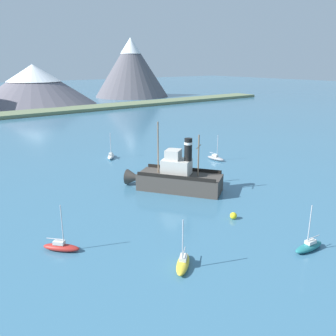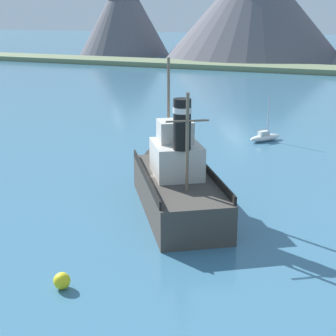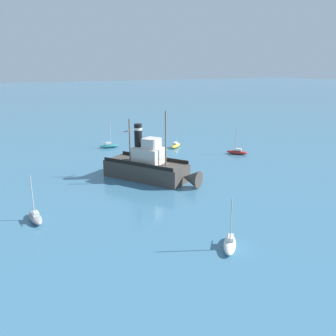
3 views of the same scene
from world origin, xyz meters
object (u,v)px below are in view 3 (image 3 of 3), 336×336
at_px(sailboat_white, 230,243).
at_px(mooring_buoy, 128,157).
at_px(old_tugboat, 149,167).
at_px(sailboat_red, 237,152).
at_px(sailboat_grey, 35,217).
at_px(sailboat_teal, 109,146).
at_px(sailboat_yellow, 176,145).

height_order(sailboat_white, mooring_buoy, sailboat_white).
height_order(old_tugboat, sailboat_red, old_tugboat).
height_order(old_tugboat, sailboat_grey, old_tugboat).
bearing_deg(sailboat_teal, sailboat_grey, 60.94).
bearing_deg(sailboat_white, old_tugboat, -92.64).
height_order(sailboat_grey, sailboat_teal, same).
bearing_deg(sailboat_grey, sailboat_red, -157.80).
xyz_separation_m(old_tugboat, mooring_buoy, (-0.83, -12.11, -1.42)).
bearing_deg(sailboat_grey, sailboat_white, 138.62).
relative_size(sailboat_teal, sailboat_yellow, 1.00).
bearing_deg(sailboat_white, sailboat_teal, -91.76).
height_order(sailboat_red, sailboat_yellow, same).
height_order(sailboat_grey, mooring_buoy, sailboat_grey).
bearing_deg(sailboat_grey, sailboat_yellow, -139.36).
bearing_deg(sailboat_white, sailboat_grey, -41.38).
bearing_deg(sailboat_teal, mooring_buoy, 92.92).
xyz_separation_m(sailboat_grey, sailboat_teal, (-16.50, -29.70, 0.00)).
bearing_deg(sailboat_yellow, sailboat_white, 70.66).
relative_size(old_tugboat, sailboat_white, 2.81).
distance_m(sailboat_teal, sailboat_red, 24.69).
height_order(sailboat_teal, sailboat_yellow, same).
relative_size(old_tugboat, sailboat_red, 2.81).
bearing_deg(sailboat_teal, sailboat_white, 88.24).
height_order(sailboat_white, sailboat_yellow, same).
height_order(sailboat_red, mooring_buoy, sailboat_red).
bearing_deg(old_tugboat, sailboat_grey, 26.28).
bearing_deg(mooring_buoy, sailboat_red, 164.44).
bearing_deg(sailboat_red, mooring_buoy, -15.56).
height_order(sailboat_teal, sailboat_white, same).
distance_m(sailboat_teal, sailboat_yellow, 13.06).
bearing_deg(sailboat_red, sailboat_white, 53.29).
height_order(sailboat_grey, sailboat_yellow, same).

